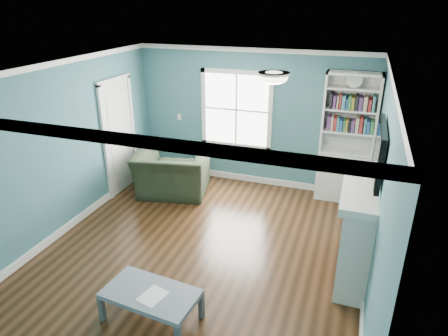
% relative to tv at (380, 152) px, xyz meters
% --- Properties ---
extents(floor, '(5.00, 5.00, 0.00)m').
position_rel_tv_xyz_m(floor, '(-2.20, -0.20, -1.72)').
color(floor, black).
rests_on(floor, ground).
extents(room_walls, '(5.00, 5.00, 5.00)m').
position_rel_tv_xyz_m(room_walls, '(-2.20, -0.20, -0.14)').
color(room_walls, '#326E6F').
rests_on(room_walls, ground).
extents(trim, '(4.50, 5.00, 2.60)m').
position_rel_tv_xyz_m(trim, '(-2.20, -0.20, -0.49)').
color(trim, white).
rests_on(trim, ground).
extents(window, '(1.40, 0.06, 1.50)m').
position_rel_tv_xyz_m(window, '(-2.50, 2.29, -0.27)').
color(window, white).
rests_on(window, room_walls).
extents(bookshelf, '(0.90, 0.35, 2.31)m').
position_rel_tv_xyz_m(bookshelf, '(-0.43, 2.10, -0.80)').
color(bookshelf, silver).
rests_on(bookshelf, ground).
extents(fireplace, '(0.44, 1.58, 1.30)m').
position_rel_tv_xyz_m(fireplace, '(-0.12, 0.00, -1.09)').
color(fireplace, black).
rests_on(fireplace, ground).
extents(tv, '(0.06, 1.10, 0.65)m').
position_rel_tv_xyz_m(tv, '(0.00, 0.00, 0.00)').
color(tv, black).
rests_on(tv, fireplace).
extents(door, '(0.12, 0.98, 2.17)m').
position_rel_tv_xyz_m(door, '(-4.42, 1.20, -0.65)').
color(door, silver).
rests_on(door, ground).
extents(ceiling_fixture, '(0.38, 0.38, 0.15)m').
position_rel_tv_xyz_m(ceiling_fixture, '(-1.30, -0.10, 0.82)').
color(ceiling_fixture, white).
rests_on(ceiling_fixture, room_walls).
extents(light_switch, '(0.08, 0.01, 0.12)m').
position_rel_tv_xyz_m(light_switch, '(-3.70, 2.28, -0.52)').
color(light_switch, white).
rests_on(light_switch, room_walls).
extents(recliner, '(1.44, 1.08, 1.13)m').
position_rel_tv_xyz_m(recliner, '(-3.42, 1.31, -1.16)').
color(recliner, '#212E1D').
rests_on(recliner, ground).
extents(coffee_table, '(1.11, 0.67, 0.38)m').
position_rel_tv_xyz_m(coffee_table, '(-2.24, -1.70, -1.39)').
color(coffee_table, '#444B52').
rests_on(coffee_table, ground).
extents(paper_sheet, '(0.30, 0.35, 0.00)m').
position_rel_tv_xyz_m(paper_sheet, '(-2.18, -1.75, -1.34)').
color(paper_sheet, white).
rests_on(paper_sheet, coffee_table).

